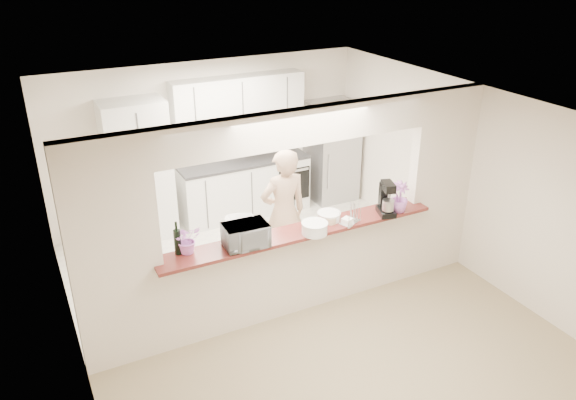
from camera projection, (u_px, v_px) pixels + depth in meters
floor at (298, 307)px, 6.89m from camera, size 6.00×6.00×0.00m
tile_overlay at (248, 251)px, 8.14m from camera, size 5.00×2.90×0.01m
partition at (299, 197)px, 6.27m from camera, size 5.00×0.15×2.50m
bar_counter at (299, 267)px, 6.65m from camera, size 3.40×0.38×1.09m
kitchen_cabinets at (205, 165)px, 8.61m from camera, size 3.15×0.62×2.25m
refrigerator at (332, 151)px, 9.53m from camera, size 0.75×0.70×1.70m
flower_left at (187, 239)px, 5.88m from camera, size 0.32×0.29×0.31m
wine_bottle_a at (177, 241)px, 5.85m from camera, size 0.07×0.07×0.37m
wine_bottle_b at (177, 242)px, 5.85m from camera, size 0.07×0.07×0.37m
toaster_oven at (246, 235)px, 6.01m from camera, size 0.48×0.34×0.26m
serving_bowls at (240, 230)px, 6.14m from camera, size 0.42×0.42×0.25m
plate_stack_a at (315, 228)px, 6.30m from camera, size 0.30×0.30×0.14m
plate_stack_b at (329, 216)px, 6.61m from camera, size 0.28×0.28×0.10m
red_bowl at (315, 223)px, 6.48m from camera, size 0.14×0.14×0.06m
tan_bowl at (330, 219)px, 6.56m from camera, size 0.17×0.17×0.08m
utensil_caddy at (350, 215)px, 6.52m from camera, size 0.30×0.24×0.24m
stand_mixer at (386, 200)px, 6.71m from camera, size 0.26×0.32×0.42m
flower_right at (400, 197)px, 6.77m from camera, size 0.24×0.24×0.38m
person at (284, 214)px, 7.26m from camera, size 0.65×0.43×1.76m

